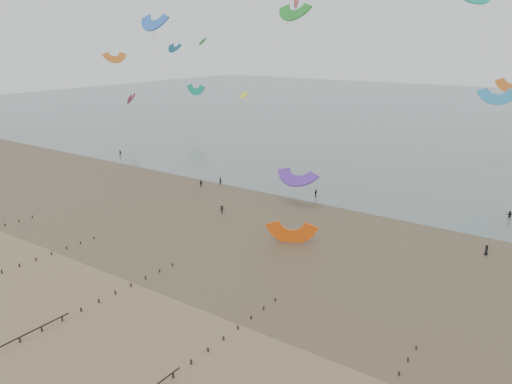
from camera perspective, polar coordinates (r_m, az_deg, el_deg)
ground at (r=70.93m, az=-18.79°, el=-10.59°), size 500.00×500.00×0.00m
sea_and_shore at (r=95.46m, az=-3.63°, el=-2.47°), size 500.00×665.00×0.03m
kitesurfer_lead at (r=114.47m, az=-4.10°, el=1.29°), size 0.71×0.53×1.75m
kitesurfers at (r=93.91m, az=19.41°, el=-3.23°), size 129.23×28.92×1.86m
grounded_kite at (r=82.34m, az=4.06°, el=-5.74°), size 8.79×8.02×3.92m
kites_airborne at (r=141.39m, az=10.06°, el=12.80°), size 229.88×106.86×44.19m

